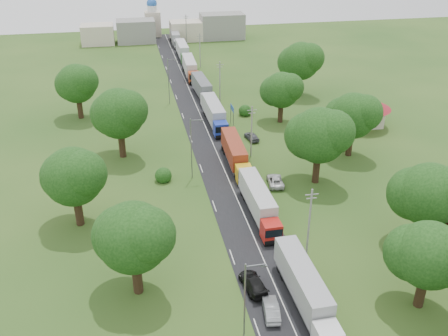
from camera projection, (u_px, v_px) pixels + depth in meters
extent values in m
plane|color=#264A18|center=(249.00, 227.00, 66.22)|extent=(260.00, 260.00, 0.00)
cube|color=black|center=(221.00, 161.00, 83.67)|extent=(8.00, 200.00, 0.04)
cylinder|color=slate|center=(233.00, 118.00, 95.70)|extent=(0.12, 0.12, 4.00)
cylinder|color=slate|center=(231.00, 114.00, 97.80)|extent=(0.12, 0.12, 4.00)
cube|color=#164797|center=(232.00, 108.00, 96.02)|extent=(0.06, 3.00, 1.00)
cube|color=silver|center=(232.00, 108.00, 96.02)|extent=(0.07, 3.10, 0.06)
cylinder|color=gray|center=(309.00, 222.00, 59.02)|extent=(0.24, 0.24, 9.00)
cube|color=gray|center=(312.00, 194.00, 57.29)|extent=(1.60, 0.10, 0.10)
cube|color=gray|center=(311.00, 198.00, 57.52)|extent=(1.20, 0.10, 0.10)
cylinder|color=gray|center=(251.00, 132.00, 83.45)|extent=(0.24, 0.24, 9.00)
cube|color=gray|center=(252.00, 110.00, 81.71)|extent=(1.60, 0.10, 0.10)
cube|color=gray|center=(252.00, 113.00, 81.94)|extent=(1.20, 0.10, 0.10)
cylinder|color=gray|center=(220.00, 82.00, 107.88)|extent=(0.24, 0.24, 9.00)
cube|color=gray|center=(220.00, 65.00, 106.14)|extent=(1.60, 0.10, 0.10)
cube|color=gray|center=(220.00, 67.00, 106.37)|extent=(1.20, 0.10, 0.10)
cylinder|color=gray|center=(200.00, 51.00, 132.30)|extent=(0.24, 0.24, 9.00)
cube|color=gray|center=(200.00, 36.00, 130.57)|extent=(1.60, 0.10, 0.10)
cube|color=gray|center=(200.00, 38.00, 130.80)|extent=(1.20, 0.10, 0.10)
cylinder|color=gray|center=(186.00, 29.00, 156.73)|extent=(0.24, 0.24, 9.00)
cube|color=gray|center=(186.00, 17.00, 154.99)|extent=(1.60, 0.10, 0.10)
cube|color=gray|center=(186.00, 18.00, 155.22)|extent=(1.20, 0.10, 0.10)
cylinder|color=slate|center=(245.00, 308.00, 45.53)|extent=(0.16, 0.16, 10.00)
cube|color=slate|center=(256.00, 265.00, 43.54)|extent=(1.80, 0.10, 0.10)
cube|color=slate|center=(264.00, 266.00, 43.75)|extent=(0.50, 0.22, 0.15)
cylinder|color=slate|center=(191.00, 149.00, 76.06)|extent=(0.16, 0.16, 10.00)
cube|color=slate|center=(196.00, 120.00, 74.08)|extent=(1.80, 0.10, 0.10)
cube|color=slate|center=(202.00, 121.00, 74.28)|extent=(0.50, 0.22, 0.15)
cylinder|color=slate|center=(169.00, 81.00, 106.60)|extent=(0.16, 0.16, 10.00)
cube|color=slate|center=(172.00, 59.00, 104.61)|extent=(1.80, 0.10, 0.10)
cube|color=slate|center=(176.00, 60.00, 104.82)|extent=(0.50, 0.22, 0.15)
cylinder|color=#382616|center=(421.00, 291.00, 52.09)|extent=(1.04, 1.04, 3.85)
sphere|color=#12350E|center=(429.00, 255.00, 49.95)|extent=(7.00, 7.00, 7.00)
sphere|color=#12350E|center=(448.00, 253.00, 48.96)|extent=(5.50, 5.50, 5.50)
sphere|color=#12350E|center=(413.00, 253.00, 51.10)|extent=(6.00, 6.00, 6.00)
cylinder|color=#382616|center=(422.00, 230.00, 61.78)|extent=(1.08, 1.08, 4.20)
sphere|color=#12350E|center=(429.00, 194.00, 59.44)|extent=(7.70, 7.70, 7.70)
sphere|color=#12350E|center=(447.00, 192.00, 58.34)|extent=(6.05, 6.05, 6.05)
sphere|color=#12350E|center=(414.00, 194.00, 60.70)|extent=(6.60, 6.60, 6.60)
cylinder|color=#382616|center=(316.00, 169.00, 76.18)|extent=(1.12, 1.12, 4.55)
sphere|color=#12350E|center=(319.00, 135.00, 73.63)|extent=(8.40, 8.40, 8.40)
sphere|color=#12350E|center=(333.00, 132.00, 72.44)|extent=(6.60, 6.60, 6.60)
sphere|color=#12350E|center=(308.00, 136.00, 75.01)|extent=(7.20, 7.20, 7.20)
cylinder|color=#382616|center=(349.00, 144.00, 84.81)|extent=(1.08, 1.08, 4.20)
sphere|color=#12350E|center=(353.00, 116.00, 82.47)|extent=(7.70, 7.70, 7.70)
sphere|color=#12350E|center=(364.00, 113.00, 81.38)|extent=(6.05, 6.05, 6.05)
sphere|color=#12350E|center=(343.00, 116.00, 83.73)|extent=(6.60, 6.60, 6.60)
cylinder|color=#382616|center=(280.00, 113.00, 98.50)|extent=(1.04, 1.04, 3.85)
sphere|color=#12350E|center=(282.00, 90.00, 96.36)|extent=(7.00, 7.00, 7.00)
sphere|color=#12350E|center=(290.00, 87.00, 95.37)|extent=(5.50, 5.50, 5.50)
sphere|color=#12350E|center=(275.00, 91.00, 97.51)|extent=(6.00, 6.00, 6.00)
cylinder|color=#382616|center=(299.00, 85.00, 113.00)|extent=(1.12, 1.12, 4.55)
sphere|color=#12350E|center=(301.00, 61.00, 110.45)|extent=(8.40, 8.40, 8.40)
sphere|color=#12350E|center=(309.00, 58.00, 109.26)|extent=(6.60, 6.60, 6.60)
sphere|color=#12350E|center=(293.00, 62.00, 111.82)|extent=(7.20, 7.20, 7.20)
cylinder|color=#382616|center=(137.00, 276.00, 53.92)|extent=(1.08, 1.08, 4.20)
sphere|color=#12350E|center=(133.00, 237.00, 51.58)|extent=(7.70, 7.70, 7.70)
sphere|color=#12350E|center=(147.00, 235.00, 50.48)|extent=(6.05, 6.05, 6.05)
sphere|color=#12350E|center=(123.00, 235.00, 52.84)|extent=(6.60, 6.60, 6.60)
cylinder|color=#382616|center=(79.00, 211.00, 65.78)|extent=(1.08, 1.08, 4.20)
sphere|color=#12350E|center=(73.00, 177.00, 63.44)|extent=(7.70, 7.70, 7.70)
sphere|color=#12350E|center=(83.00, 174.00, 62.35)|extent=(6.05, 6.05, 6.05)
sphere|color=#12350E|center=(66.00, 176.00, 64.70)|extent=(6.60, 6.60, 6.60)
cylinder|color=#382616|center=(122.00, 144.00, 84.20)|extent=(1.12, 1.12, 4.55)
sphere|color=#12350E|center=(119.00, 113.00, 81.65)|extent=(8.40, 8.40, 8.40)
sphere|color=#12350E|center=(128.00, 110.00, 80.46)|extent=(6.60, 6.60, 6.60)
sphere|color=#12350E|center=(112.00, 114.00, 83.03)|extent=(7.20, 7.20, 7.20)
cylinder|color=#382616|center=(80.00, 108.00, 100.33)|extent=(1.08, 1.08, 4.20)
sphere|color=#12350E|center=(77.00, 84.00, 97.99)|extent=(7.70, 7.70, 7.70)
sphere|color=#12350E|center=(83.00, 81.00, 96.89)|extent=(6.05, 6.05, 6.05)
sphere|color=#12350E|center=(72.00, 84.00, 99.25)|extent=(6.60, 6.60, 6.60)
cube|color=beige|center=(362.00, 116.00, 96.72)|extent=(7.00, 5.00, 4.00)
cone|color=maroon|center=(364.00, 102.00, 95.40)|extent=(10.08, 10.08, 1.80)
cube|color=gray|center=(136.00, 31.00, 158.84)|extent=(12.00, 8.00, 7.00)
cube|color=beige|center=(186.00, 31.00, 161.86)|extent=(10.00, 8.00, 6.00)
cube|color=gray|center=(222.00, 26.00, 163.50)|extent=(14.00, 8.00, 8.00)
cube|color=beige|center=(98.00, 34.00, 156.97)|extent=(10.00, 8.00, 6.00)
cube|color=beige|center=(153.00, 24.00, 166.64)|extent=(5.00, 5.00, 8.00)
cylinder|color=silver|center=(152.00, 8.00, 164.35)|extent=(3.20, 3.20, 2.00)
sphere|color=#2659B2|center=(152.00, 3.00, 163.62)|extent=(3.40, 3.40, 3.40)
cube|color=slate|center=(302.00, 294.00, 53.35)|extent=(2.45, 11.56, 0.30)
cube|color=#A0A0A5|center=(302.00, 279.00, 52.79)|extent=(2.65, 11.86, 3.01)
cylinder|color=black|center=(291.00, 275.00, 56.52)|extent=(2.36, 1.00, 1.00)
cylinder|color=black|center=(287.00, 267.00, 57.84)|extent=(2.36, 1.00, 1.00)
cube|color=#B61B14|center=(271.00, 231.00, 62.69)|extent=(2.38, 2.38, 2.46)
cube|color=black|center=(274.00, 234.00, 61.50)|extent=(2.26, 0.04, 1.08)
cube|color=slate|center=(273.00, 242.00, 62.15)|extent=(2.16, 0.27, 0.34)
cube|color=slate|center=(257.00, 208.00, 69.05)|extent=(2.38, 11.32, 0.29)
cube|color=#B9B9B9|center=(257.00, 196.00, 68.50)|extent=(2.58, 11.61, 2.95)
cylinder|color=black|center=(273.00, 241.00, 62.39)|extent=(2.31, 0.98, 0.98)
cylinder|color=black|center=(269.00, 234.00, 63.93)|extent=(2.31, 0.98, 0.98)
cylinder|color=black|center=(251.00, 197.00, 72.16)|extent=(2.31, 0.98, 0.98)
cylinder|color=black|center=(249.00, 192.00, 73.44)|extent=(2.31, 0.98, 0.98)
cube|color=gold|center=(244.00, 173.00, 76.46)|extent=(2.44, 2.44, 2.45)
cube|color=black|center=(246.00, 175.00, 75.27)|extent=(2.26, 0.10, 1.08)
cube|color=slate|center=(245.00, 182.00, 75.92)|extent=(2.17, 0.33, 0.34)
cube|color=slate|center=(234.00, 159.00, 82.81)|extent=(2.65, 11.35, 0.29)
cube|color=maroon|center=(234.00, 148.00, 82.26)|extent=(2.86, 11.65, 2.94)
cylinder|color=black|center=(245.00, 182.00, 76.16)|extent=(2.31, 0.98, 0.98)
cylinder|color=black|center=(242.00, 177.00, 77.70)|extent=(2.31, 0.98, 0.98)
cylinder|color=black|center=(230.00, 151.00, 85.92)|extent=(2.31, 0.98, 0.98)
cylinder|color=black|center=(228.00, 148.00, 87.20)|extent=(2.31, 0.98, 0.98)
cube|color=#1B33A4|center=(221.00, 129.00, 91.90)|extent=(2.52, 2.52, 2.60)
cube|color=black|center=(222.00, 130.00, 90.63)|extent=(2.39, 0.04, 1.14)
cube|color=slate|center=(222.00, 137.00, 91.33)|extent=(2.29, 0.27, 0.36)
cube|color=slate|center=(214.00, 119.00, 98.63)|extent=(2.48, 11.98, 0.31)
cube|color=#A8A8AC|center=(213.00, 109.00, 98.05)|extent=(2.69, 12.30, 3.12)
cylinder|color=black|center=(222.00, 136.00, 91.58)|extent=(2.45, 1.04, 1.04)
cylinder|color=black|center=(220.00, 133.00, 93.21)|extent=(2.45, 1.04, 1.04)
cylinder|color=black|center=(211.00, 114.00, 101.93)|extent=(2.45, 1.04, 1.04)
cylinder|color=black|center=(209.00, 111.00, 103.29)|extent=(2.45, 1.04, 1.04)
cube|color=#BDBDBD|center=(207.00, 100.00, 106.44)|extent=(2.50, 2.50, 2.49)
cube|color=black|center=(208.00, 100.00, 105.23)|extent=(2.29, 0.12, 1.10)
cube|color=slate|center=(208.00, 106.00, 105.89)|extent=(2.20, 0.35, 0.35)
cube|color=slate|center=(202.00, 93.00, 112.89)|extent=(2.81, 11.55, 0.30)
cube|color=#585B60|center=(201.00, 85.00, 112.33)|extent=(3.02, 11.86, 2.99)
cylinder|color=black|center=(208.00, 106.00, 106.13)|extent=(2.34, 1.00, 1.00)
cylinder|color=black|center=(206.00, 103.00, 107.70)|extent=(2.34, 1.00, 1.00)
cylinder|color=black|center=(199.00, 89.00, 116.04)|extent=(2.34, 1.00, 1.00)
cylinder|color=black|center=(199.00, 87.00, 117.35)|extent=(2.34, 1.00, 1.00)
cube|color=#B0411B|center=(194.00, 77.00, 120.78)|extent=(2.58, 2.58, 2.60)
cube|color=black|center=(194.00, 77.00, 119.52)|extent=(2.40, 0.10, 1.15)
cube|color=slate|center=(195.00, 83.00, 120.21)|extent=(2.30, 0.32, 0.36)
cube|color=slate|center=(190.00, 72.00, 127.53)|extent=(2.78, 12.05, 0.31)
cube|color=#BABABA|center=(189.00, 65.00, 126.94)|extent=(3.00, 12.37, 3.13)
cylinder|color=black|center=(194.00, 83.00, 120.47)|extent=(2.45, 1.04, 1.04)
cylinder|color=black|center=(193.00, 80.00, 122.10)|extent=(2.45, 1.04, 1.04)
cylinder|color=black|center=(188.00, 69.00, 130.83)|extent=(2.45, 1.04, 1.04)
cylinder|color=black|center=(187.00, 68.00, 132.19)|extent=(2.45, 1.04, 1.04)
cube|color=#256024|center=(186.00, 58.00, 136.50)|extent=(2.46, 2.46, 2.55)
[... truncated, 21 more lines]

